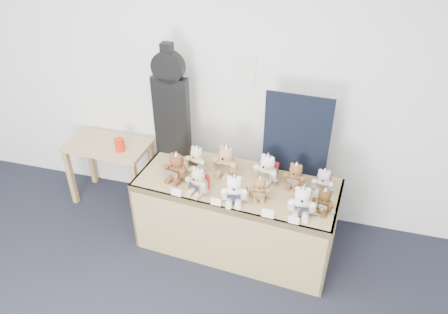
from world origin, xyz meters
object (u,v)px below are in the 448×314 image
(display_table, at_px, (234,201))
(teddy_front_centre, at_px, (234,190))
(teddy_front_far_left, at_px, (177,168))
(teddy_back_right, at_px, (295,176))
(side_table, at_px, (109,154))
(guitar_case, at_px, (171,103))
(teddy_back_left, at_px, (197,159))
(teddy_back_end, at_px, (323,182))
(red_cup, at_px, (120,145))
(teddy_front_right, at_px, (260,189))
(teddy_front_far_right, at_px, (302,202))
(teddy_front_end, at_px, (324,201))
(teddy_back_centre_left, at_px, (226,161))
(teddy_front_left, at_px, (198,181))
(teddy_back_centre_right, at_px, (267,169))

(display_table, xyz_separation_m, teddy_front_centre, (0.04, -0.18, 0.26))
(teddy_front_far_left, relative_size, teddy_back_right, 1.16)
(side_table, relative_size, guitar_case, 0.79)
(teddy_back_left, distance_m, teddy_back_end, 1.08)
(teddy_front_centre, bearing_deg, red_cup, 147.72)
(side_table, bearing_deg, teddy_front_right, -14.09)
(teddy_front_centre, relative_size, teddy_front_right, 1.24)
(teddy_back_right, bearing_deg, teddy_front_far_right, -64.78)
(red_cup, xyz_separation_m, teddy_front_right, (1.41, -0.39, 0.06))
(teddy_front_far_left, relative_size, teddy_front_end, 1.25)
(teddy_front_right, bearing_deg, side_table, 155.83)
(display_table, bearing_deg, teddy_front_centre, -72.65)
(teddy_back_centre_left, bearing_deg, side_table, -178.86)
(red_cup, bearing_deg, teddy_front_right, -15.25)
(side_table, distance_m, teddy_front_far_left, 1.00)
(teddy_front_far_right, bearing_deg, teddy_front_far_left, 166.99)
(teddy_front_end, height_order, teddy_back_left, teddy_back_left)
(display_table, distance_m, side_table, 1.43)
(guitar_case, xyz_separation_m, teddy_back_end, (1.37, -0.23, -0.41))
(display_table, height_order, teddy_front_far_left, teddy_front_far_left)
(teddy_front_far_right, xyz_separation_m, teddy_back_right, (-0.09, 0.34, -0.01))
(teddy_front_right, bearing_deg, display_table, 151.82)
(teddy_front_left, bearing_deg, red_cup, 171.88)
(teddy_front_far_left, bearing_deg, teddy_front_end, 9.11)
(guitar_case, xyz_separation_m, teddy_back_centre_right, (0.91, -0.21, -0.39))
(teddy_back_right, bearing_deg, teddy_back_centre_right, -171.79)
(teddy_front_far_left, bearing_deg, teddy_front_right, 8.02)
(side_table, height_order, teddy_back_centre_right, teddy_back_centre_right)
(display_table, bearing_deg, red_cup, 170.26)
(teddy_front_centre, height_order, teddy_front_end, teddy_front_centre)
(teddy_front_far_right, bearing_deg, side_table, 159.64)
(teddy_back_centre_left, bearing_deg, teddy_front_far_left, -142.71)
(red_cup, relative_size, teddy_front_right, 0.55)
(guitar_case, bearing_deg, teddy_front_far_right, -22.97)
(teddy_front_right, height_order, teddy_back_end, teddy_back_end)
(red_cup, bearing_deg, teddy_front_end, -11.99)
(side_table, relative_size, teddy_front_end, 3.57)
(display_table, relative_size, teddy_back_end, 7.25)
(teddy_back_centre_right, bearing_deg, teddy_front_far_left, -147.62)
(guitar_case, relative_size, teddy_back_left, 3.98)
(teddy_front_end, distance_m, teddy_back_end, 0.24)
(guitar_case, relative_size, teddy_front_centre, 3.71)
(red_cup, xyz_separation_m, teddy_front_centre, (1.23, -0.48, 0.08))
(teddy_front_far_left, height_order, teddy_back_right, teddy_front_far_left)
(teddy_front_far_right, relative_size, teddy_front_end, 1.24)
(red_cup, xyz_separation_m, teddy_front_left, (0.92, -0.44, 0.08))
(teddy_back_left, bearing_deg, side_table, 178.80)
(side_table, xyz_separation_m, teddy_front_right, (1.60, -0.46, 0.24))
(teddy_back_left, relative_size, teddy_back_right, 1.05)
(teddy_front_far_right, height_order, teddy_front_end, teddy_front_far_right)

